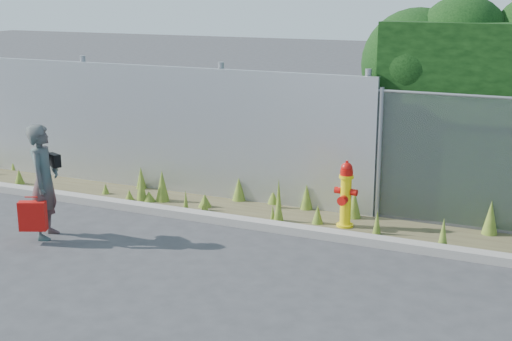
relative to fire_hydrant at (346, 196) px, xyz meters
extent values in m
plane|color=#333335|center=(-0.73, -2.35, -0.50)|extent=(80.00, 80.00, 0.00)
cube|color=gray|center=(-0.73, -0.55, -0.44)|extent=(16.00, 0.22, 0.12)
cube|color=#4C442B|center=(-0.73, 0.05, -0.50)|extent=(16.00, 1.20, 0.01)
cone|color=#4F6B20|center=(-3.93, 0.52, -0.30)|extent=(0.19, 0.19, 0.40)
cone|color=#4F6B20|center=(-2.29, -0.15, -0.37)|extent=(0.11, 0.11, 0.26)
cone|color=#4F6B20|center=(-6.13, -0.13, -0.36)|extent=(0.19, 0.19, 0.28)
cone|color=#4F6B20|center=(-1.42, 0.64, -0.35)|extent=(0.21, 0.21, 0.31)
cone|color=#4F6B20|center=(-3.50, -0.12, -0.26)|extent=(0.18, 0.18, 0.48)
cone|color=#4F6B20|center=(-2.75, 0.66, -0.41)|extent=(0.09, 0.09, 0.18)
cone|color=#4F6B20|center=(-5.43, -0.39, -0.25)|extent=(0.10, 0.10, 0.49)
cone|color=#4F6B20|center=(0.01, 0.46, -0.28)|extent=(0.22, 0.22, 0.45)
cone|color=#4F6B20|center=(-1.00, -0.18, -0.30)|extent=(0.17, 0.17, 0.41)
cone|color=#4F6B20|center=(2.02, 0.53, -0.24)|extent=(0.23, 0.23, 0.51)
cone|color=#4F6B20|center=(-0.83, 0.58, -0.29)|extent=(0.21, 0.21, 0.42)
cone|color=#4F6B20|center=(-4.31, -0.02, -0.40)|extent=(0.14, 0.14, 0.19)
cone|color=#4F6B20|center=(1.50, -0.38, -0.27)|extent=(0.15, 0.15, 0.46)
cone|color=#4F6B20|center=(-3.38, -0.09, -0.41)|extent=(0.23, 0.23, 0.18)
cone|color=#4F6B20|center=(-1.26, 0.46, -0.25)|extent=(0.09, 0.09, 0.50)
cone|color=#4F6B20|center=(-1.10, -0.18, -0.37)|extent=(0.08, 0.08, 0.27)
cone|color=#4F6B20|center=(-3.72, -0.17, -0.40)|extent=(0.16, 0.16, 0.19)
cone|color=#4F6B20|center=(-2.58, -0.26, -0.33)|extent=(0.09, 0.09, 0.34)
cone|color=#4F6B20|center=(-3.19, 0.02, -0.23)|extent=(0.24, 0.24, 0.54)
cone|color=#4F6B20|center=(-2.38, 0.01, -0.39)|extent=(0.23, 0.23, 0.23)
cone|color=#4F6B20|center=(-2.03, 0.58, -0.30)|extent=(0.23, 0.23, 0.40)
cone|color=#4F6B20|center=(-0.42, -0.04, -0.35)|extent=(0.18, 0.18, 0.29)
cone|color=#4F6B20|center=(0.52, -0.13, -0.32)|extent=(0.12, 0.12, 0.37)
cone|color=#4F6B20|center=(-6.95, 0.65, -0.30)|extent=(0.14, 0.14, 0.41)
cone|color=#4F6B20|center=(-3.63, -0.02, -0.37)|extent=(0.09, 0.09, 0.27)
cube|color=#B2B4BA|center=(-3.98, 0.65, 0.60)|extent=(8.50, 0.08, 2.20)
cylinder|color=gray|center=(-5.23, 0.77, 0.65)|extent=(0.10, 0.10, 2.30)
cylinder|color=gray|center=(-2.43, 0.77, 0.65)|extent=(0.10, 0.10, 2.30)
cylinder|color=gray|center=(0.07, 0.77, 0.65)|extent=(0.10, 0.10, 2.30)
cylinder|color=gray|center=(0.32, 0.65, 0.52)|extent=(0.07, 0.07, 2.05)
sphere|color=black|center=(0.61, 1.70, 1.80)|extent=(1.79, 1.79, 1.79)
sphere|color=black|center=(1.29, 1.65, 2.17)|extent=(1.45, 1.45, 1.45)
cylinder|color=yellow|center=(0.00, 0.01, -0.47)|extent=(0.25, 0.25, 0.05)
cylinder|color=yellow|center=(0.00, 0.01, -0.11)|extent=(0.16, 0.16, 0.77)
cylinder|color=yellow|center=(0.00, 0.01, 0.29)|extent=(0.22, 0.22, 0.05)
cylinder|color=#B20F0A|center=(0.00, 0.01, 0.35)|extent=(0.19, 0.19, 0.09)
sphere|color=#B20F0A|center=(0.00, 0.01, 0.42)|extent=(0.17, 0.17, 0.17)
cylinder|color=#B20F0A|center=(0.00, 0.01, 0.51)|extent=(0.05, 0.05, 0.05)
cylinder|color=#B20F0A|center=(-0.13, 0.01, 0.06)|extent=(0.09, 0.10, 0.10)
cylinder|color=#B20F0A|center=(0.13, 0.01, 0.06)|extent=(0.09, 0.10, 0.10)
cylinder|color=#B20F0A|center=(0.00, -0.12, -0.05)|extent=(0.14, 0.11, 0.14)
imported|color=#106862|center=(-3.80, -2.13, 0.32)|extent=(0.56, 0.69, 1.65)
cube|color=#B40E0A|center=(-3.80, -2.42, -0.10)|extent=(0.38, 0.14, 0.42)
cylinder|color=#B40E0A|center=(-3.80, -2.42, 0.18)|extent=(0.18, 0.02, 0.02)
cube|color=black|center=(-3.78, -1.92, 0.59)|extent=(0.25, 0.10, 0.19)
camera|label=1|loc=(2.91, -9.80, 2.99)|focal=50.00mm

